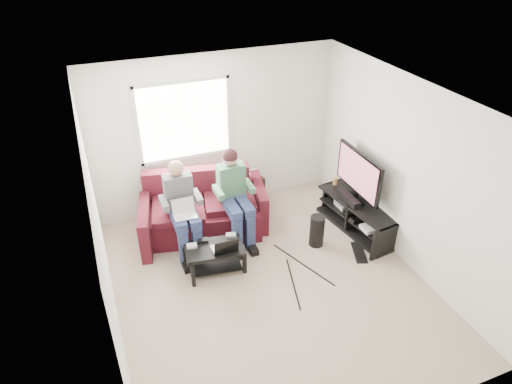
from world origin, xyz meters
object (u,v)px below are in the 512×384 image
at_px(sofa, 204,212).
at_px(tv_stand, 357,217).
at_px(coffee_table, 214,253).
at_px(subwoofer, 317,231).
at_px(end_table, 251,189).
at_px(tv, 358,174).

height_order(sofa, tv_stand, sofa).
bearing_deg(coffee_table, subwoofer, -0.44).
height_order(coffee_table, tv_stand, tv_stand).
relative_size(coffee_table, end_table, 1.40).
bearing_deg(coffee_table, tv_stand, 2.49).
bearing_deg(sofa, subwoofer, -34.31).
height_order(tv_stand, subwoofer, subwoofer).
xyz_separation_m(tv_stand, tv, (-0.00, 0.10, 0.73)).
bearing_deg(subwoofer, tv_stand, 8.53).
bearing_deg(sofa, coffee_table, -97.84).
height_order(sofa, subwoofer, sofa).
distance_m(coffee_table, tv, 2.47).
distance_m(tv_stand, subwoofer, 0.78).
relative_size(tv_stand, subwoofer, 3.09).
bearing_deg(subwoofer, end_table, 108.70).
relative_size(tv_stand, end_table, 2.52).
distance_m(tv_stand, tv, 0.74).
relative_size(coffee_table, tv_stand, 0.55).
bearing_deg(tv, coffee_table, -175.10).
height_order(coffee_table, end_table, end_table).
bearing_deg(end_table, tv, -44.45).
bearing_deg(subwoofer, sofa, 145.69).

